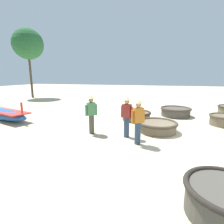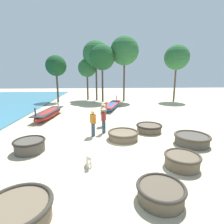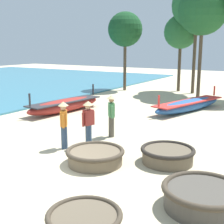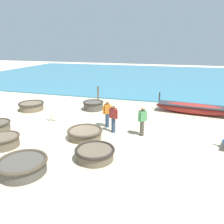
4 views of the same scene
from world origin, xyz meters
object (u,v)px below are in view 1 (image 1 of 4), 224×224
(coracle_beside_post, at_px, (157,126))
(tree_leftmost, at_px, (28,44))
(coracle_far_left, at_px, (136,115))
(fisherman_by_coracle, at_px, (138,119))
(coracle_nearest, at_px, (176,111))
(coracle_front_right, at_px, (224,120))
(fisherman_standing_right, at_px, (127,114))
(fisherman_crouching, at_px, (91,112))

(coracle_beside_post, height_order, tree_leftmost, tree_leftmost)
(coracle_beside_post, relative_size, coracle_far_left, 1.07)
(coracle_beside_post, xyz_separation_m, fisherman_by_coracle, (-1.74, 0.64, 0.70))
(coracle_nearest, xyz_separation_m, fisherman_by_coracle, (-5.28, 1.64, 0.66))
(tree_leftmost, bearing_deg, coracle_front_right, -111.98)
(fisherman_by_coracle, bearing_deg, fisherman_standing_right, 40.04)
(fisherman_crouching, height_order, fisherman_by_coracle, same)
(coracle_nearest, height_order, tree_leftmost, tree_leftmost)
(fisherman_crouching, bearing_deg, coracle_front_right, -63.06)
(coracle_nearest, bearing_deg, fisherman_crouching, 141.13)
(fisherman_crouching, relative_size, fisherman_standing_right, 1.00)
(tree_leftmost, bearing_deg, coracle_nearest, -109.72)
(coracle_far_left, distance_m, fisherman_crouching, 3.37)
(fisherman_standing_right, bearing_deg, coracle_front_right, -55.52)
(fisherman_by_coracle, bearing_deg, coracle_far_left, 9.19)
(fisherman_crouching, bearing_deg, coracle_far_left, -27.19)
(coracle_beside_post, xyz_separation_m, fisherman_standing_right, (-1.09, 1.19, 0.70))
(fisherman_crouching, xyz_separation_m, fisherman_standing_right, (-0.01, -1.54, 0.00))
(coracle_beside_post, bearing_deg, coracle_far_left, 33.47)
(fisherman_crouching, bearing_deg, tree_leftmost, 48.94)
(coracle_front_right, xyz_separation_m, coracle_nearest, (1.59, 2.23, 0.00))
(fisherman_by_coracle, bearing_deg, coracle_beside_post, -20.37)
(coracle_far_left, relative_size, fisherman_by_coracle, 1.00)
(coracle_beside_post, distance_m, coracle_nearest, 3.68)
(coracle_far_left, height_order, fisherman_crouching, fisherman_crouching)
(coracle_beside_post, xyz_separation_m, coracle_far_left, (1.85, 1.22, 0.01))
(coracle_front_right, distance_m, tree_leftmost, 19.77)
(fisherman_standing_right, bearing_deg, tree_leftmost, 52.41)
(coracle_beside_post, height_order, fisherman_standing_right, fisherman_standing_right)
(coracle_front_right, height_order, fisherman_by_coracle, fisherman_by_coracle)
(fisherman_standing_right, distance_m, fisherman_by_coracle, 0.85)
(coracle_front_right, height_order, fisherman_crouching, fisherman_crouching)
(coracle_far_left, bearing_deg, tree_leftmost, 61.28)
(coracle_beside_post, relative_size, coracle_front_right, 1.25)
(coracle_front_right, distance_m, fisherman_by_coracle, 5.39)
(fisherman_standing_right, bearing_deg, fisherman_by_coracle, -139.96)
(coracle_beside_post, distance_m, coracle_far_left, 2.22)
(coracle_beside_post, xyz_separation_m, coracle_nearest, (3.55, -1.00, 0.04))
(coracle_front_right, relative_size, fisherman_by_coracle, 0.86)
(coracle_front_right, relative_size, tree_leftmost, 0.19)
(coracle_far_left, height_order, tree_leftmost, tree_leftmost)
(coracle_nearest, relative_size, fisherman_standing_right, 1.11)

